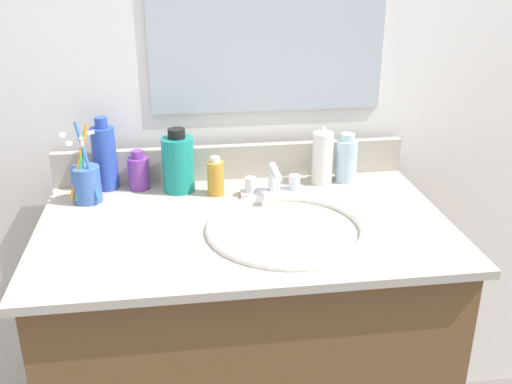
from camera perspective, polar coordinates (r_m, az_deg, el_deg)
vanity_cabinet at (r=1.54m, az=-1.01°, el=-17.05°), size 0.88×0.52×0.80m
countertop at (r=1.32m, az=-1.14°, el=-3.24°), size 0.91×0.57×0.02m
backsplash at (r=1.54m, az=-2.37°, el=2.96°), size 0.91×0.02×0.09m
back_wall at (r=1.68m, az=-2.46°, el=-3.16°), size 2.01×0.04×1.30m
sink_basin at (r=1.29m, az=3.07°, el=-4.93°), size 0.36×0.36×0.11m
faucet at (r=1.44m, az=1.67°, el=0.69°), size 0.16×0.10×0.08m
bottle_cream_purple at (r=1.50m, az=-11.33°, el=1.92°), size 0.05×0.05×0.10m
bottle_gel_clear at (r=1.53m, az=8.80°, el=3.17°), size 0.06×0.06×0.13m
bottle_mouthwash_teal at (r=1.46m, az=-7.59°, el=2.81°), size 0.08×0.08×0.16m
bottle_oil_amber at (r=1.44m, az=-3.95°, el=1.44°), size 0.04×0.04×0.10m
bottle_shampoo_blue at (r=1.51m, az=-14.52°, el=3.33°), size 0.06×0.06×0.19m
bottle_lotion_white at (r=1.51m, az=6.48°, el=3.37°), size 0.05×0.05×0.15m
cup_blue_plastic at (r=1.45m, az=-16.22°, el=0.98°), size 0.08×0.08×0.20m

